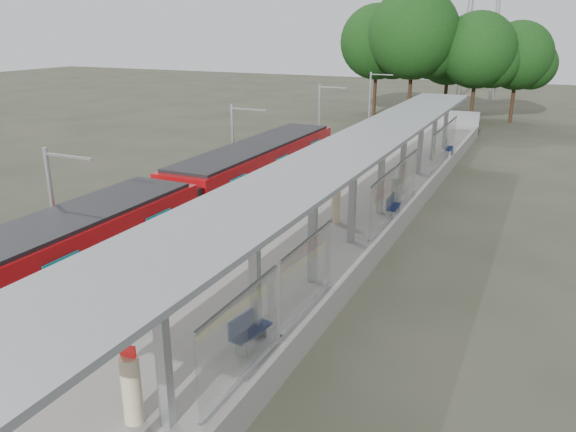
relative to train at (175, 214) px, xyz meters
The scene contains 14 objects.
trackbed 8.92m from the train, 90.01° to the left, with size 3.00×70.00×0.24m, color #59544C.
platform 9.92m from the train, 62.68° to the left, with size 6.00×50.00×1.00m, color gray.
tactile_strip 8.98m from the train, 77.38° to the left, with size 0.60×50.00×0.02m, color yellow.
end_fence 33.96m from the train, 82.39° to the left, with size 6.00×0.10×1.20m, color #9EA0A5.
train is the anchor object (origin of this frame).
canopy 8.11m from the train, 38.71° to the left, with size 3.27×38.00×3.66m.
tree_cluster 41.84m from the train, 87.59° to the left, with size 21.10×13.06×12.86m.
catenary_masts 7.94m from the train, 102.55° to the left, with size 2.08×48.16×5.40m.
bench_near 8.71m from the train, 41.38° to the right, with size 0.63×1.44×0.95m.
bench_mid 9.76m from the train, 43.48° to the left, with size 0.44×1.34×0.91m.
bench_far 21.88m from the train, 71.04° to the left, with size 0.69×1.59×1.05m.
info_pillar_near 11.13m from the train, 58.80° to the right, with size 0.42×0.42×1.88m.
info_pillar_far 6.91m from the train, 41.97° to the left, with size 0.39×0.39×1.72m.
litter_bin 11.25m from the train, 53.73° to the left, with size 0.50×0.50×1.03m, color #9EA0A5.
Camera 1 is at (8.59, -6.00, 9.15)m, focal length 35.00 mm.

